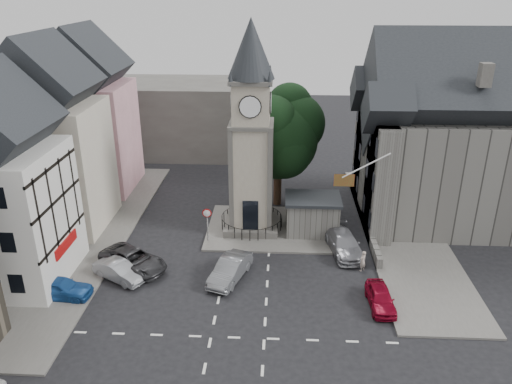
# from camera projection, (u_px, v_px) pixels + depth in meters

# --- Properties ---
(ground) EXTENTS (120.00, 120.00, 0.00)m
(ground) POSITION_uv_depth(u_px,v_px,m) (245.00, 283.00, 33.05)
(ground) COLOR black
(ground) RESTS_ON ground
(pavement_west) EXTENTS (6.00, 30.00, 0.14)m
(pavement_west) POSITION_uv_depth(u_px,v_px,m) (92.00, 235.00, 39.13)
(pavement_west) COLOR #595651
(pavement_west) RESTS_ON ground
(pavement_east) EXTENTS (6.00, 26.00, 0.14)m
(pavement_east) POSITION_uv_depth(u_px,v_px,m) (402.00, 231.00, 39.81)
(pavement_east) COLOR #595651
(pavement_east) RESTS_ON ground
(central_island) EXTENTS (10.00, 8.00, 0.16)m
(central_island) POSITION_uv_depth(u_px,v_px,m) (270.00, 228.00, 40.31)
(central_island) COLOR #595651
(central_island) RESTS_ON ground
(road_markings) EXTENTS (20.00, 8.00, 0.01)m
(road_markings) POSITION_uv_depth(u_px,v_px,m) (238.00, 338.00, 27.99)
(road_markings) COLOR silver
(road_markings) RESTS_ON ground
(clock_tower) EXTENTS (4.86, 4.86, 16.25)m
(clock_tower) POSITION_uv_depth(u_px,v_px,m) (251.00, 131.00, 37.24)
(clock_tower) COLOR #4C4944
(clock_tower) RESTS_ON ground
(stone_shelter) EXTENTS (4.30, 3.30, 3.08)m
(stone_shelter) POSITION_uv_depth(u_px,v_px,m) (312.00, 215.00, 39.12)
(stone_shelter) COLOR #575551
(stone_shelter) RESTS_ON ground
(town_tree) EXTENTS (7.20, 7.20, 10.80)m
(town_tree) POSITION_uv_depth(u_px,v_px,m) (279.00, 128.00, 42.20)
(town_tree) COLOR black
(town_tree) RESTS_ON ground
(warning_sign_post) EXTENTS (0.70, 0.19, 2.85)m
(warning_sign_post) POSITION_uv_depth(u_px,v_px,m) (207.00, 219.00, 37.41)
(warning_sign_post) COLOR black
(warning_sign_post) RESTS_ON ground
(terrace_pink) EXTENTS (8.10, 7.60, 12.80)m
(terrace_pink) POSITION_uv_depth(u_px,v_px,m) (89.00, 121.00, 45.94)
(terrace_pink) COLOR #C68891
(terrace_pink) RESTS_ON ground
(terrace_cream) EXTENTS (8.10, 7.60, 12.80)m
(terrace_cream) POSITION_uv_depth(u_px,v_px,m) (52.00, 148.00, 38.58)
(terrace_cream) COLOR beige
(terrace_cream) RESTS_ON ground
(backdrop_west) EXTENTS (20.00, 10.00, 8.00)m
(backdrop_west) POSITION_uv_depth(u_px,v_px,m) (159.00, 117.00, 57.81)
(backdrop_west) COLOR #4C4944
(backdrop_west) RESTS_ON ground
(east_building) EXTENTS (14.40, 11.40, 12.60)m
(east_building) POSITION_uv_depth(u_px,v_px,m) (447.00, 146.00, 39.99)
(east_building) COLOR #575551
(east_building) RESTS_ON ground
(east_boundary_wall) EXTENTS (0.40, 16.00, 0.90)m
(east_boundary_wall) POSITION_uv_depth(u_px,v_px,m) (363.00, 215.00, 41.64)
(east_boundary_wall) COLOR #575551
(east_boundary_wall) RESTS_ON ground
(flagpole) EXTENTS (3.68, 0.10, 2.74)m
(flagpole) POSITION_uv_depth(u_px,v_px,m) (366.00, 166.00, 33.62)
(flagpole) COLOR white
(flagpole) RESTS_ON ground
(car_west_blue) EXTENTS (4.14, 1.86, 1.38)m
(car_west_blue) POSITION_uv_depth(u_px,v_px,m) (60.00, 288.00, 31.33)
(car_west_blue) COLOR #19488E
(car_west_blue) RESTS_ON ground
(car_west_silver) EXTENTS (4.04, 3.10, 1.28)m
(car_west_silver) POSITION_uv_depth(u_px,v_px,m) (119.00, 271.00, 33.26)
(car_west_silver) COLOR #979A9F
(car_west_silver) RESTS_ON ground
(car_west_grey) EXTENTS (5.62, 4.77, 1.43)m
(car_west_grey) POSITION_uv_depth(u_px,v_px,m) (133.00, 260.00, 34.41)
(car_west_grey) COLOR #2A292C
(car_west_grey) RESTS_ON ground
(car_island_silver) EXTENTS (2.90, 4.70, 1.46)m
(car_island_silver) POSITION_uv_depth(u_px,v_px,m) (230.00, 269.00, 33.27)
(car_island_silver) COLOR gray
(car_island_silver) RESTS_ON ground
(car_island_east) EXTENTS (2.90, 5.32, 1.46)m
(car_island_east) POSITION_uv_depth(u_px,v_px,m) (344.00, 243.00, 36.57)
(car_island_east) COLOR gray
(car_island_east) RESTS_ON ground
(car_east_red) EXTENTS (1.61, 3.68, 1.23)m
(car_east_red) POSITION_uv_depth(u_px,v_px,m) (381.00, 298.00, 30.48)
(car_east_red) COLOR maroon
(car_east_red) RESTS_ON ground
(pedestrian) EXTENTS (0.65, 0.64, 1.52)m
(pedestrian) POSITION_uv_depth(u_px,v_px,m) (363.00, 261.00, 34.22)
(pedestrian) COLOR #B4A195
(pedestrian) RESTS_ON ground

